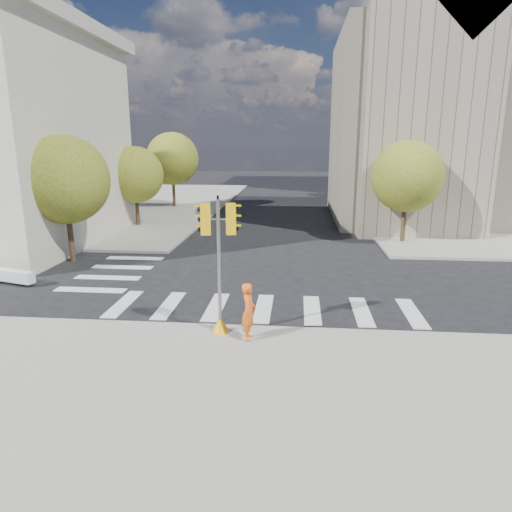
{
  "coord_description": "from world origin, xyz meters",
  "views": [
    {
      "loc": [
        1.08,
        -17.98,
        6.02
      ],
      "look_at": [
        -0.35,
        -2.35,
        2.1
      ],
      "focal_mm": 32.0,
      "sensor_mm": 36.0,
      "label": 1
    }
  ],
  "objects": [
    {
      "name": "tree_re_far",
      "position": [
        7.5,
        34.0,
        3.87
      ],
      "size": [
        4.0,
        4.0,
        5.88
      ],
      "color": "#382616",
      "rests_on": "ground"
    },
    {
      "name": "office_tower",
      "position": [
        22.0,
        42.0,
        15.0
      ],
      "size": [
        20.0,
        18.0,
        30.0
      ],
      "primitive_type": "cube",
      "color": "#9EA0A3",
      "rests_on": "ground"
    },
    {
      "name": "sidewalk_far_right",
      "position": [
        20.0,
        26.0,
        0.07
      ],
      "size": [
        28.0,
        40.0,
        0.15
      ],
      "primitive_type": "cube",
      "color": "gray",
      "rests_on": "ground"
    },
    {
      "name": "sidewalk_near",
      "position": [
        0.0,
        -11.0,
        0.07
      ],
      "size": [
        30.0,
        14.0,
        0.15
      ],
      "primitive_type": "cube",
      "color": "gray",
      "rests_on": "ground"
    },
    {
      "name": "lamp_far",
      "position": [
        8.0,
        28.0,
        4.58
      ],
      "size": [
        0.35,
        0.18,
        8.11
      ],
      "color": "black",
      "rests_on": "sidewalk_far_right"
    },
    {
      "name": "tree_lw_mid",
      "position": [
        -10.5,
        14.0,
        3.76
      ],
      "size": [
        4.0,
        4.0,
        5.77
      ],
      "color": "#382616",
      "rests_on": "ground"
    },
    {
      "name": "photographer",
      "position": [
        -0.32,
        -5.1,
        1.05
      ],
      "size": [
        0.47,
        0.68,
        1.8
      ],
      "primitive_type": "imported",
      "rotation": [
        0.0,
        0.0,
        1.62
      ],
      "color": "orange",
      "rests_on": "sidewalk_near"
    },
    {
      "name": "civic_building",
      "position": [
        15.59,
        19.12,
        7.26
      ],
      "size": [
        26.0,
        16.0,
        19.39
      ],
      "color": "gray",
      "rests_on": "ground"
    },
    {
      "name": "traffic_signal",
      "position": [
        -1.29,
        -4.6,
        1.98
      ],
      "size": [
        1.08,
        0.56,
        4.34
      ],
      "rotation": [
        0.0,
        0.0,
        0.17
      ],
      "color": "#E5AC0C",
      "rests_on": "sidewalk_near"
    },
    {
      "name": "tree_lw_near",
      "position": [
        -10.5,
        4.0,
        4.2
      ],
      "size": [
        4.4,
        4.4,
        6.41
      ],
      "color": "#382616",
      "rests_on": "ground"
    },
    {
      "name": "ground",
      "position": [
        0.0,
        0.0,
        0.0
      ],
      "size": [
        160.0,
        160.0,
        0.0
      ],
      "primitive_type": "plane",
      "color": "black",
      "rests_on": "ground"
    },
    {
      "name": "tree_lw_far",
      "position": [
        -10.5,
        24.0,
        4.54
      ],
      "size": [
        4.8,
        4.8,
        6.95
      ],
      "color": "#382616",
      "rests_on": "ground"
    },
    {
      "name": "lamp_near",
      "position": [
        8.0,
        14.0,
        4.58
      ],
      "size": [
        0.35,
        0.18,
        8.11
      ],
      "color": "black",
      "rests_on": "sidewalk_far_right"
    },
    {
      "name": "tree_re_mid",
      "position": [
        7.5,
        22.0,
        4.35
      ],
      "size": [
        4.6,
        4.6,
        6.66
      ],
      "color": "#382616",
      "rests_on": "ground"
    },
    {
      "name": "tree_re_near",
      "position": [
        7.5,
        10.0,
        4.05
      ],
      "size": [
        4.2,
        4.2,
        6.16
      ],
      "color": "#382616",
      "rests_on": "ground"
    },
    {
      "name": "sidewalk_far_left",
      "position": [
        -20.0,
        26.0,
        0.07
      ],
      "size": [
        28.0,
        40.0,
        0.15
      ],
      "primitive_type": "cube",
      "color": "gray",
      "rests_on": "ground"
    }
  ]
}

